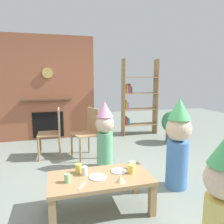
{
  "coord_description": "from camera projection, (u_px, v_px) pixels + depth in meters",
  "views": [
    {
      "loc": [
        -0.7,
        -2.71,
        1.46
      ],
      "look_at": [
        0.15,
        0.4,
        0.94
      ],
      "focal_mm": 34.83,
      "sensor_mm": 36.0,
      "label": 1
    }
  ],
  "objects": [
    {
      "name": "coffee_table",
      "position": [
        100.0,
        182.0,
        2.37
      ],
      "size": [
        1.11,
        0.57,
        0.39
      ],
      "color": "#9E7A51",
      "rests_on": "ground_plane"
    },
    {
      "name": "dining_chair_left",
      "position": [
        54.0,
        130.0,
        3.95
      ],
      "size": [
        0.41,
        0.41,
        0.9
      ],
      "rotation": [
        0.0,
        0.0,
        3.11
      ],
      "color": "#9E7A51",
      "rests_on": "ground_plane"
    },
    {
      "name": "ground_plane",
      "position": [
        109.0,
        184.0,
        2.99
      ],
      "size": [
        12.0,
        12.0,
        0.0
      ],
      "primitive_type": "plane",
      "color": "gray"
    },
    {
      "name": "paper_plate_rear",
      "position": [
        119.0,
        171.0,
        2.48
      ],
      "size": [
        0.18,
        0.18,
        0.01
      ],
      "primitive_type": "cylinder",
      "color": "white",
      "rests_on": "coffee_table"
    },
    {
      "name": "paper_cup_near_left",
      "position": [
        84.0,
        171.0,
        2.39
      ],
      "size": [
        0.07,
        0.07,
        0.09
      ],
      "primitive_type": "cylinder",
      "color": "silver",
      "rests_on": "coffee_table"
    },
    {
      "name": "child_by_the_chairs",
      "position": [
        105.0,
        133.0,
        3.48
      ],
      "size": [
        0.3,
        0.3,
        1.08
      ],
      "rotation": [
        0.0,
        0.0,
        -1.85
      ],
      "color": "#66B27F",
      "rests_on": "ground_plane"
    },
    {
      "name": "birthday_cake_slice",
      "position": [
        120.0,
        179.0,
        2.23
      ],
      "size": [
        0.1,
        0.1,
        0.06
      ],
      "primitive_type": "cone",
      "color": "#EAC68C",
      "rests_on": "coffee_table"
    },
    {
      "name": "brick_fireplace_feature",
      "position": [
        47.0,
        89.0,
        5.06
      ],
      "size": [
        2.2,
        0.28,
        2.4
      ],
      "color": "#935138",
      "rests_on": "ground_plane"
    },
    {
      "name": "child_with_cone_hat",
      "position": [
        222.0,
        199.0,
        1.62
      ],
      "size": [
        0.29,
        0.29,
        1.07
      ],
      "rotation": [
        0.0,
        0.0,
        2.23
      ],
      "color": "#E0CC66",
      "rests_on": "ground_plane"
    },
    {
      "name": "paper_cup_far_left",
      "position": [
        78.0,
        168.0,
        2.45
      ],
      "size": [
        0.07,
        0.07,
        0.1
      ],
      "primitive_type": "cylinder",
      "color": "#F2CC4C",
      "rests_on": "coffee_table"
    },
    {
      "name": "paper_cup_near_right",
      "position": [
        132.0,
        165.0,
        2.55
      ],
      "size": [
        0.08,
        0.08,
        0.09
      ],
      "primitive_type": "cylinder",
      "color": "#8CD18C",
      "rests_on": "coffee_table"
    },
    {
      "name": "paper_cup_far_right",
      "position": [
        67.0,
        178.0,
        2.22
      ],
      "size": [
        0.06,
        0.06,
        0.09
      ],
      "primitive_type": "cylinder",
      "color": "#8CD18C",
      "rests_on": "coffee_table"
    },
    {
      "name": "bookshelf",
      "position": [
        137.0,
        100.0,
        5.49
      ],
      "size": [
        0.9,
        0.28,
        1.9
      ],
      "color": "#9E7A51",
      "rests_on": "ground_plane"
    },
    {
      "name": "paper_cup_center",
      "position": [
        131.0,
        169.0,
        2.44
      ],
      "size": [
        0.08,
        0.08,
        0.1
      ],
      "primitive_type": "cylinder",
      "color": "#F2CC4C",
      "rests_on": "coffee_table"
    },
    {
      "name": "potted_plant_tall",
      "position": [
        173.0,
        124.0,
        4.84
      ],
      "size": [
        0.51,
        0.51,
        0.72
      ],
      "color": "#4C5660",
      "rests_on": "ground_plane"
    },
    {
      "name": "paper_plate_front",
      "position": [
        98.0,
        177.0,
        2.33
      ],
      "size": [
        0.18,
        0.18,
        0.01
      ],
      "primitive_type": "cylinder",
      "color": "white",
      "rests_on": "coffee_table"
    },
    {
      "name": "child_in_pink",
      "position": [
        178.0,
        142.0,
        2.82
      ],
      "size": [
        0.33,
        0.33,
        1.19
      ],
      "rotation": [
        0.0,
        0.0,
        -2.93
      ],
      "color": "#4C7FC6",
      "rests_on": "ground_plane"
    },
    {
      "name": "table_fork",
      "position": [
        82.0,
        186.0,
        2.15
      ],
      "size": [
        0.1,
        0.13,
        0.01
      ],
      "primitive_type": "cube",
      "rotation": [
        0.0,
        0.0,
        0.98
      ],
      "color": "silver",
      "rests_on": "coffee_table"
    },
    {
      "name": "dining_chair_middle",
      "position": [
        89.0,
        129.0,
        3.97
      ],
      "size": [
        0.51,
        0.51,
        0.9
      ],
      "rotation": [
        0.0,
        0.0,
        3.47
      ],
      "color": "#9E7A51",
      "rests_on": "ground_plane"
    }
  ]
}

